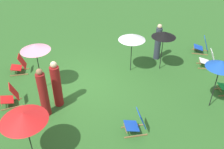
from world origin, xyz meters
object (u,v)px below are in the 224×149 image
Objects in this scene: umbrella_2 at (164,34)px; person_1 at (43,94)px; deckchair_1 at (202,46)px; umbrella_3 at (24,117)px; deckchair_6 at (209,60)px; deckchair_2 at (11,96)px; umbrella_4 at (35,47)px; deckchair_8 at (136,123)px; umbrella_1 at (221,64)px; person_2 at (57,85)px; person_0 at (158,43)px; deckchair_5 at (19,65)px; umbrella_0 at (132,37)px.

person_1 is at bearing -60.40° from umbrella_2.
umbrella_3 is (5.71, -7.14, 1.16)m from deckchair_1.
deckchair_1 is at bearing -177.12° from deckchair_6.
deckchair_1 is 1.00× the size of deckchair_2.
umbrella_2 is 5.13m from umbrella_4.
umbrella_1 is at bearing 103.91° from deckchair_8.
deckchair_6 and deckchair_8 have the same top height.
person_2 reaches higher than umbrella_2.
deckchair_2 is at bearing -109.82° from person_0.
umbrella_1 is 2.89m from umbrella_2.
deckchair_1 and deckchair_8 have the same top height.
deckchair_5 is at bearing -110.30° from umbrella_1.
deckchair_6 is 6.79m from person_2.
umbrella_3 is at bearing -73.48° from umbrella_1.
deckchair_1 is 1.03× the size of deckchair_6.
person_2 is (3.04, -4.29, 0.03)m from person_0.
deckchair_1 is at bearing 53.92° from person_0.
deckchair_6 is 0.45× the size of person_1.
person_2 is at bearing -126.79° from deckchair_8.
umbrella_4 reaches higher than person_0.
deckchair_2 is at bearing -153.22° from umbrella_3.
umbrella_4 is at bearing -175.51° from umbrella_3.
deckchair_1 is 0.50× the size of person_0.
person_2 is (0.10, 1.70, 0.49)m from deckchair_2.
umbrella_3 is (4.39, -4.76, -0.14)m from umbrella_2.
person_1 reaches higher than deckchair_2.
umbrella_1 is 1.06× the size of umbrella_2.
person_0 is at bearing -117.55° from person_2.
umbrella_0 is 0.94× the size of person_1.
deckchair_1 is 8.05m from person_1.
deckchair_6 is 0.47× the size of umbrella_2.
deckchair_2 is 8.39m from deckchair_6.
deckchair_5 is 0.47× the size of umbrella_0.
deckchair_1 is 0.45× the size of umbrella_4.
umbrella_4 is at bearing -70.19° from deckchair_6.
deckchair_5 is at bearing -64.71° from deckchair_1.
umbrella_2 reaches higher than deckchair_6.
umbrella_2 is 1.08× the size of umbrella_3.
umbrella_0 is 4.24m from person_1.
person_1 is (2.74, 1.52, 0.52)m from deckchair_5.
deckchair_8 is 0.45× the size of person_1.
umbrella_2 reaches higher than umbrella_0.
person_2 is (-1.54, -2.61, 0.49)m from deckchair_8.
umbrella_0 is at bearing -101.06° from person_0.
deckchair_2 is 1.04× the size of deckchair_6.
person_2 is (2.08, -2.92, -0.77)m from umbrella_0.
umbrella_4 is at bearing -74.55° from umbrella_0.
umbrella_4 is (2.38, -7.40, 1.44)m from deckchair_1.
umbrella_2 is 6.48m from umbrella_3.
deckchair_1 is at bearing 118.97° from umbrella_2.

